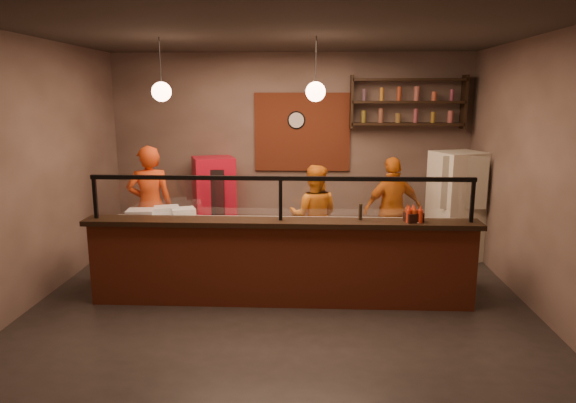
{
  "coord_description": "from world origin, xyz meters",
  "views": [
    {
      "loc": [
        0.36,
        -6.19,
        2.51
      ],
      "look_at": [
        0.06,
        0.3,
        1.16
      ],
      "focal_mm": 32.0,
      "sensor_mm": 36.0,
      "label": 1
    }
  ],
  "objects_px": {
    "wall_clock": "(296,120)",
    "cook_left": "(150,205)",
    "condiment_caddy": "(414,217)",
    "pepper_mill": "(361,212)",
    "cook_right": "(392,209)",
    "cook_mid": "(314,216)",
    "red_cooler": "(214,202)",
    "fridge": "(457,206)",
    "pizza_dough": "(309,225)"
  },
  "relations": [
    {
      "from": "wall_clock",
      "to": "cook_left",
      "type": "relative_size",
      "value": 0.17
    },
    {
      "from": "condiment_caddy",
      "to": "pepper_mill",
      "type": "bearing_deg",
      "value": 172.77
    },
    {
      "from": "wall_clock",
      "to": "cook_right",
      "type": "bearing_deg",
      "value": -32.31
    },
    {
      "from": "cook_left",
      "to": "cook_mid",
      "type": "distance_m",
      "value": 2.46
    },
    {
      "from": "cook_right",
      "to": "red_cooler",
      "type": "distance_m",
      "value": 2.93
    },
    {
      "from": "cook_left",
      "to": "fridge",
      "type": "distance_m",
      "value": 4.67
    },
    {
      "from": "cook_left",
      "to": "pizza_dough",
      "type": "height_order",
      "value": "cook_left"
    },
    {
      "from": "pizza_dough",
      "to": "pepper_mill",
      "type": "xyz_separation_m",
      "value": [
        0.61,
        -0.31,
        0.25
      ]
    },
    {
      "from": "pepper_mill",
      "to": "red_cooler",
      "type": "bearing_deg",
      "value": 132.73
    },
    {
      "from": "cook_right",
      "to": "fridge",
      "type": "xyz_separation_m",
      "value": [
        1.0,
        0.13,
        0.03
      ]
    },
    {
      "from": "cook_right",
      "to": "fridge",
      "type": "height_order",
      "value": "fridge"
    },
    {
      "from": "fridge",
      "to": "cook_left",
      "type": "bearing_deg",
      "value": 163.96
    },
    {
      "from": "cook_left",
      "to": "red_cooler",
      "type": "bearing_deg",
      "value": -149.09
    },
    {
      "from": "pizza_dough",
      "to": "condiment_caddy",
      "type": "relative_size",
      "value": 2.4
    },
    {
      "from": "red_cooler",
      "to": "wall_clock",
      "type": "bearing_deg",
      "value": -6.89
    },
    {
      "from": "wall_clock",
      "to": "fridge",
      "type": "relative_size",
      "value": 0.18
    },
    {
      "from": "pizza_dough",
      "to": "pepper_mill",
      "type": "relative_size",
      "value": 2.46
    },
    {
      "from": "pepper_mill",
      "to": "fridge",
      "type": "bearing_deg",
      "value": 48.59
    },
    {
      "from": "red_cooler",
      "to": "pizza_dough",
      "type": "height_order",
      "value": "red_cooler"
    },
    {
      "from": "cook_left",
      "to": "pepper_mill",
      "type": "height_order",
      "value": "cook_left"
    },
    {
      "from": "red_cooler",
      "to": "pizza_dough",
      "type": "bearing_deg",
      "value": -72.22
    },
    {
      "from": "wall_clock",
      "to": "pizza_dough",
      "type": "relative_size",
      "value": 0.64
    },
    {
      "from": "wall_clock",
      "to": "pepper_mill",
      "type": "bearing_deg",
      "value": -72.62
    },
    {
      "from": "cook_mid",
      "to": "cook_right",
      "type": "relative_size",
      "value": 0.95
    },
    {
      "from": "wall_clock",
      "to": "fridge",
      "type": "xyz_separation_m",
      "value": [
        2.5,
        -0.82,
        -1.26
      ]
    },
    {
      "from": "cook_mid",
      "to": "cook_right",
      "type": "height_order",
      "value": "cook_right"
    },
    {
      "from": "cook_left",
      "to": "cook_right",
      "type": "bearing_deg",
      "value": 165.75
    },
    {
      "from": "wall_clock",
      "to": "red_cooler",
      "type": "relative_size",
      "value": 0.2
    },
    {
      "from": "fridge",
      "to": "red_cooler",
      "type": "relative_size",
      "value": 1.11
    },
    {
      "from": "cook_right",
      "to": "cook_left",
      "type": "bearing_deg",
      "value": -13.47
    },
    {
      "from": "red_cooler",
      "to": "pepper_mill",
      "type": "xyz_separation_m",
      "value": [
        2.2,
        -2.39,
        0.4
      ]
    },
    {
      "from": "wall_clock",
      "to": "cook_mid",
      "type": "bearing_deg",
      "value": -76.79
    },
    {
      "from": "cook_right",
      "to": "pepper_mill",
      "type": "height_order",
      "value": "cook_right"
    },
    {
      "from": "cook_right",
      "to": "condiment_caddy",
      "type": "relative_size",
      "value": 8.19
    },
    {
      "from": "wall_clock",
      "to": "red_cooler",
      "type": "height_order",
      "value": "wall_clock"
    },
    {
      "from": "condiment_caddy",
      "to": "pepper_mill",
      "type": "relative_size",
      "value": 1.02
    },
    {
      "from": "cook_left",
      "to": "condiment_caddy",
      "type": "bearing_deg",
      "value": 138.13
    },
    {
      "from": "wall_clock",
      "to": "cook_left",
      "type": "bearing_deg",
      "value": -149.94
    },
    {
      "from": "cook_right",
      "to": "pizza_dough",
      "type": "distance_m",
      "value": 1.92
    },
    {
      "from": "wall_clock",
      "to": "pepper_mill",
      "type": "height_order",
      "value": "wall_clock"
    },
    {
      "from": "cook_right",
      "to": "pizza_dough",
      "type": "bearing_deg",
      "value": 30.54
    },
    {
      "from": "red_cooler",
      "to": "pepper_mill",
      "type": "distance_m",
      "value": 3.27
    },
    {
      "from": "red_cooler",
      "to": "cook_right",
      "type": "bearing_deg",
      "value": -32.32
    },
    {
      "from": "cook_mid",
      "to": "wall_clock",
      "type": "bearing_deg",
      "value": -72.29
    },
    {
      "from": "fridge",
      "to": "pepper_mill",
      "type": "relative_size",
      "value": 8.74
    },
    {
      "from": "cook_left",
      "to": "condiment_caddy",
      "type": "relative_size",
      "value": 9.14
    },
    {
      "from": "cook_right",
      "to": "pepper_mill",
      "type": "bearing_deg",
      "value": 51.32
    },
    {
      "from": "wall_clock",
      "to": "fridge",
      "type": "bearing_deg",
      "value": -18.14
    },
    {
      "from": "wall_clock",
      "to": "cook_right",
      "type": "height_order",
      "value": "wall_clock"
    },
    {
      "from": "pizza_dough",
      "to": "red_cooler",
      "type": "bearing_deg",
      "value": 127.51
    }
  ]
}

